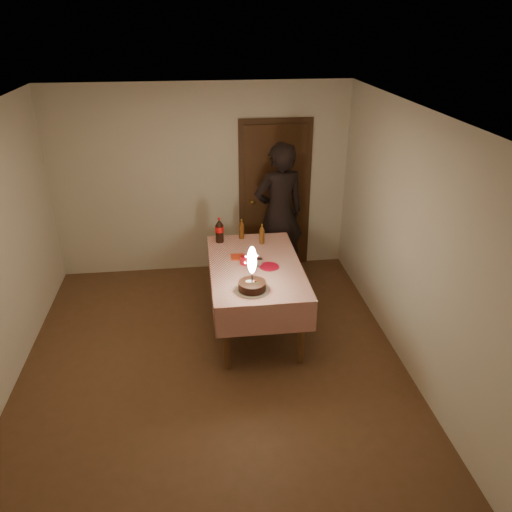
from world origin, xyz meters
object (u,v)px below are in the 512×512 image
at_px(cola_bottle, 219,230).
at_px(photographer, 279,213).
at_px(red_cup, 244,260).
at_px(birthday_cake, 252,280).
at_px(amber_bottle_left, 242,230).
at_px(red_plate, 269,266).
at_px(dining_table, 255,273).
at_px(amber_bottle_right, 262,235).
at_px(clear_cup, 259,262).

bearing_deg(cola_bottle, photographer, 30.96).
bearing_deg(red_cup, birthday_cake, -87.59).
bearing_deg(amber_bottle_left, photographer, 37.82).
relative_size(birthday_cake, red_plate, 2.21).
xyz_separation_m(dining_table, amber_bottle_left, (-0.08, 0.75, 0.23)).
bearing_deg(amber_bottle_right, birthday_cake, -102.71).
bearing_deg(amber_bottle_left, red_cup, -93.65).
bearing_deg(cola_bottle, dining_table, -61.93).
bearing_deg(dining_table, red_plate, -24.86).
relative_size(dining_table, red_cup, 17.20).
xyz_separation_m(clear_cup, amber_bottle_right, (0.11, 0.60, 0.07)).
relative_size(dining_table, red_plate, 7.82).
bearing_deg(amber_bottle_right, dining_table, -104.82).
relative_size(birthday_cake, photographer, 0.25).
xyz_separation_m(red_plate, amber_bottle_right, (0.00, 0.63, 0.11)).
relative_size(amber_bottle_left, amber_bottle_right, 1.00).
bearing_deg(amber_bottle_left, birthday_cake, -90.94).
distance_m(dining_table, amber_bottle_right, 0.62).
bearing_deg(amber_bottle_left, dining_table, -83.71).
bearing_deg(red_cup, clear_cup, -19.96).
relative_size(dining_table, clear_cup, 19.11).
bearing_deg(cola_bottle, amber_bottle_right, -12.57).
distance_m(cola_bottle, amber_bottle_right, 0.52).
relative_size(cola_bottle, amber_bottle_right, 1.25).
distance_m(red_cup, amber_bottle_left, 0.72).
bearing_deg(red_plate, dining_table, 155.14).
relative_size(birthday_cake, cola_bottle, 1.53).
xyz_separation_m(birthday_cake, amber_bottle_right, (0.25, 1.12, 0.00)).
bearing_deg(clear_cup, photographer, 70.70).
relative_size(red_plate, cola_bottle, 0.69).
distance_m(red_plate, red_cup, 0.30).
distance_m(clear_cup, amber_bottle_left, 0.79).
height_order(dining_table, amber_bottle_left, amber_bottle_left).
xyz_separation_m(dining_table, clear_cup, (0.04, -0.03, 0.15)).
bearing_deg(photographer, cola_bottle, -149.04).
height_order(dining_table, birthday_cake, birthday_cake).
height_order(dining_table, clear_cup, clear_cup).
bearing_deg(red_plate, red_cup, 161.01).
xyz_separation_m(cola_bottle, amber_bottle_left, (0.28, 0.07, -0.03)).
bearing_deg(dining_table, cola_bottle, 118.07).
relative_size(red_plate, photographer, 0.11).
height_order(red_plate, amber_bottle_right, amber_bottle_right).
xyz_separation_m(birthday_cake, clear_cup, (0.14, 0.52, -0.07)).
bearing_deg(red_plate, clear_cup, 162.56).
distance_m(red_cup, clear_cup, 0.18).
bearing_deg(photographer, birthday_cake, -108.16).
xyz_separation_m(birthday_cake, photographer, (0.57, 1.72, 0.03)).
distance_m(amber_bottle_left, amber_bottle_right, 0.29).
height_order(red_cup, amber_bottle_right, amber_bottle_right).
height_order(cola_bottle, amber_bottle_right, cola_bottle).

